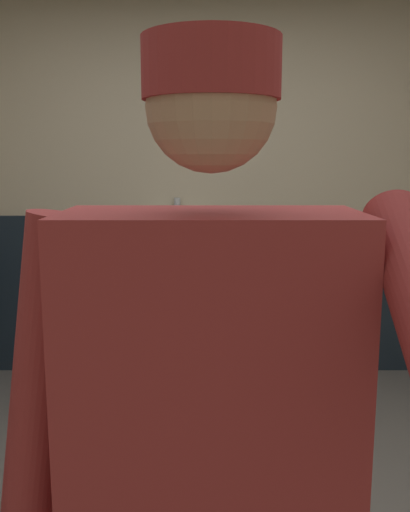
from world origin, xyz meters
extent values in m
cube|color=beige|center=(0.00, 2.04, 1.27)|extent=(4.36, 0.12, 2.54)
cube|color=#19232D|center=(0.00, 1.96, 0.56)|extent=(3.76, 0.03, 1.11)
cube|color=white|center=(-0.19, 1.95, 0.83)|extent=(0.40, 0.05, 0.65)
cube|color=white|center=(-0.19, 1.78, 0.78)|extent=(0.34, 0.30, 0.45)
cylinder|color=#B7BABF|center=(-0.19, 1.94, 1.12)|extent=(0.04, 0.04, 0.24)
cylinder|color=#B7BABF|center=(-0.19, 1.91, 0.28)|extent=(0.05, 0.05, 0.55)
cube|color=maroon|center=(0.01, -0.99, 1.13)|extent=(0.48, 0.24, 0.61)
cylinder|color=maroon|center=(-0.28, -0.99, 1.15)|extent=(0.17, 0.09, 0.56)
sphere|color=tan|center=(0.01, -0.99, 1.59)|extent=(0.20, 0.20, 0.20)
cylinder|color=maroon|center=(0.01, -0.99, 1.65)|extent=(0.21, 0.21, 0.09)
camera|label=1|loc=(0.00, -1.88, 1.51)|focal=39.34mm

